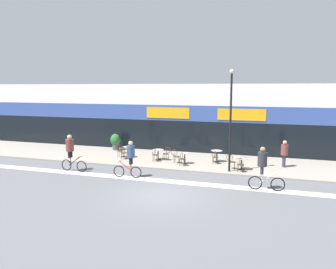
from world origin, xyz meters
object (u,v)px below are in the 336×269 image
object	(u,v)px
bistro_table_4	(242,161)
cyclist_1	(71,150)
bistro_table_0	(127,150)
pedestrian_near_end	(284,151)
cyclist_0	(263,165)
cafe_chair_0_side	(119,150)
cafe_chair_2_near	(182,158)
cyclist_2	(130,156)
cafe_chair_4_near	(240,164)
bistro_table_2	(185,156)
cafe_chair_2_side	(176,155)
cafe_chair_3_near	(215,156)
bistro_table_3	(217,154)
cafe_chair_0_near	(123,152)
cafe_chair_1_side	(167,153)
lamp_post	(231,114)
cafe_chair_1_near	(155,154)
bistro_table_1	(158,152)
cafe_chair_4_side	(231,161)
planter_pot	(115,141)

from	to	relation	value
bistro_table_4	cyclist_1	size ratio (longest dim) A/B	0.35
bistro_table_0	cyclist_1	size ratio (longest dim) A/B	0.34
bistro_table_0	pedestrian_near_end	bearing A→B (deg)	1.96
bistro_table_0	cyclist_0	distance (m)	10.45
cafe_chair_0_side	cafe_chair_2_near	bearing A→B (deg)	-19.21
cyclist_2	pedestrian_near_end	xyz separation A→B (m)	(8.39, 4.76, -0.12)
cafe_chair_4_near	cyclist_2	xyz separation A→B (m)	(-5.89, -2.67, 0.61)
bistro_table_2	cyclist_0	size ratio (longest dim) A/B	0.33
bistro_table_0	cafe_chair_0_side	bearing A→B (deg)	-179.39
cafe_chair_2_side	bistro_table_4	bearing A→B (deg)	-8.86
cafe_chair_3_near	bistro_table_3	bearing A→B (deg)	1.23
bistro_table_3	cafe_chair_0_near	size ratio (longest dim) A/B	0.85
bistro_table_0	bistro_table_2	xyz separation A→B (m)	(4.40, -0.65, -0.04)
cafe_chair_1_side	cafe_chair_4_near	xyz separation A→B (m)	(5.12, -1.72, 0.00)
cafe_chair_3_near	cyclist_0	size ratio (longest dim) A/B	0.41
bistro_table_0	cafe_chair_2_side	world-z (taller)	cafe_chair_2_side
cyclist_1	bistro_table_0	bearing A→B (deg)	67.74
bistro_table_0	lamp_post	bearing A→B (deg)	-13.20
cafe_chair_0_near	cyclist_0	size ratio (longest dim) A/B	0.41
bistro_table_0	cafe_chair_4_near	xyz separation A→B (m)	(8.08, -1.73, -0.03)
cafe_chair_0_side	cafe_chair_2_near	size ratio (longest dim) A/B	1.00
cafe_chair_1_near	cafe_chair_0_near	bearing A→B (deg)	86.12
bistro_table_4	cafe_chair_4_near	xyz separation A→B (m)	(-0.01, -0.62, 0.00)
bistro_table_1	cafe_chair_4_near	distance (m)	6.00
bistro_table_2	bistro_table_3	world-z (taller)	bistro_table_3
lamp_post	cafe_chair_4_side	bearing A→B (deg)	86.93
cafe_chair_0_side	cafe_chair_4_side	bearing A→B (deg)	-12.80
cafe_chair_1_near	cafe_chair_4_near	xyz separation A→B (m)	(5.74, -1.11, 0.00)
cafe_chair_2_near	cafe_chair_3_near	size ratio (longest dim) A/B	1.00
bistro_table_1	cyclist_0	bearing A→B (deg)	-32.39
cafe_chair_1_near	cafe_chair_2_near	size ratio (longest dim) A/B	1.00
bistro_table_4	bistro_table_1	bearing A→B (deg)	169.08
bistro_table_2	cyclist_2	xyz separation A→B (m)	(-2.22, -3.75, 0.62)
cafe_chair_1_near	cafe_chair_3_near	bearing A→B (deg)	-86.34
bistro_table_3	cafe_chair_2_side	size ratio (longest dim) A/B	0.85
bistro_table_4	cafe_chair_4_side	xyz separation A→B (m)	(-0.63, -0.00, 0.00)
bistro_table_3	cafe_chair_0_side	xyz separation A→B (m)	(-6.94, -0.54, -0.04)
cafe_chair_0_near	cafe_chair_1_near	distance (m)	2.35
cafe_chair_0_side	cyclist_1	size ratio (longest dim) A/B	0.40
cyclist_2	bistro_table_4	bearing A→B (deg)	-154.65
bistro_table_4	cafe_chair_1_side	distance (m)	5.25
cafe_chair_4_near	cyclist_2	distance (m)	6.50
cyclist_0	cyclist_2	distance (m)	7.23
bistro_table_4	planter_pot	size ratio (longest dim) A/B	0.61
cafe_chair_4_near	pedestrian_near_end	world-z (taller)	pedestrian_near_end
cafe_chair_1_near	cyclist_0	world-z (taller)	cyclist_0
cafe_chair_2_side	planter_pot	bearing A→B (deg)	150.36
cafe_chair_4_near	cafe_chair_0_near	bearing A→B (deg)	90.31
cafe_chair_1_side	lamp_post	distance (m)	5.60
cyclist_1	pedestrian_near_end	xyz separation A→B (m)	(12.43, 4.49, -0.21)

